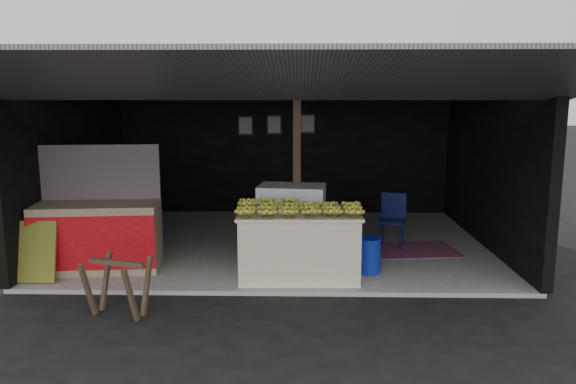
{
  "coord_description": "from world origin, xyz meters",
  "views": [
    {
      "loc": [
        0.37,
        -6.87,
        2.57
      ],
      "look_at": [
        0.17,
        1.49,
        1.1
      ],
      "focal_mm": 35.0,
      "sensor_mm": 36.0,
      "label": 1
    }
  ],
  "objects_px": {
    "banana_table": "(299,244)",
    "sawhorse": "(117,281)",
    "water_barrel": "(369,256)",
    "white_crate": "(292,221)",
    "plastic_chair": "(393,215)",
    "neighbor_stall": "(98,233)"
  },
  "relations": [
    {
      "from": "white_crate",
      "to": "plastic_chair",
      "type": "bearing_deg",
      "value": 28.02
    },
    {
      "from": "water_barrel",
      "to": "neighbor_stall",
      "type": "bearing_deg",
      "value": 178.78
    },
    {
      "from": "plastic_chair",
      "to": "sawhorse",
      "type": "bearing_deg",
      "value": -123.68
    },
    {
      "from": "banana_table",
      "to": "white_crate",
      "type": "relative_size",
      "value": 1.51
    },
    {
      "from": "water_barrel",
      "to": "banana_table",
      "type": "bearing_deg",
      "value": -169.53
    },
    {
      "from": "sawhorse",
      "to": "water_barrel",
      "type": "height_order",
      "value": "sawhorse"
    },
    {
      "from": "sawhorse",
      "to": "water_barrel",
      "type": "relative_size",
      "value": 1.58
    },
    {
      "from": "white_crate",
      "to": "sawhorse",
      "type": "relative_size",
      "value": 1.48
    },
    {
      "from": "white_crate",
      "to": "water_barrel",
      "type": "xyz_separation_m",
      "value": [
        1.11,
        -0.83,
        -0.32
      ]
    },
    {
      "from": "neighbor_stall",
      "to": "sawhorse",
      "type": "distance_m",
      "value": 1.81
    },
    {
      "from": "white_crate",
      "to": "sawhorse",
      "type": "bearing_deg",
      "value": -123.52
    },
    {
      "from": "sawhorse",
      "to": "plastic_chair",
      "type": "height_order",
      "value": "plastic_chair"
    },
    {
      "from": "neighbor_stall",
      "to": "plastic_chair",
      "type": "xyz_separation_m",
      "value": [
        4.45,
        1.41,
        -0.02
      ]
    },
    {
      "from": "water_barrel",
      "to": "plastic_chair",
      "type": "relative_size",
      "value": 0.55
    },
    {
      "from": "white_crate",
      "to": "plastic_chair",
      "type": "xyz_separation_m",
      "value": [
        1.67,
        0.66,
        -0.05
      ]
    },
    {
      "from": "sawhorse",
      "to": "water_barrel",
      "type": "distance_m",
      "value": 3.45
    },
    {
      "from": "water_barrel",
      "to": "plastic_chair",
      "type": "distance_m",
      "value": 1.62
    },
    {
      "from": "neighbor_stall",
      "to": "white_crate",
      "type": "bearing_deg",
      "value": 8.83
    },
    {
      "from": "neighbor_stall",
      "to": "water_barrel",
      "type": "height_order",
      "value": "neighbor_stall"
    },
    {
      "from": "banana_table",
      "to": "sawhorse",
      "type": "xyz_separation_m",
      "value": [
        -2.09,
        -1.35,
        -0.09
      ]
    },
    {
      "from": "water_barrel",
      "to": "plastic_chair",
      "type": "bearing_deg",
      "value": 69.32
    },
    {
      "from": "white_crate",
      "to": "neighbor_stall",
      "type": "height_order",
      "value": "neighbor_stall"
    }
  ]
}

